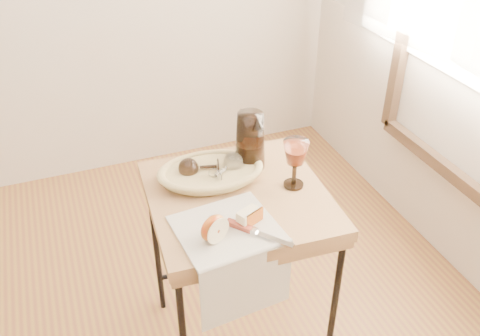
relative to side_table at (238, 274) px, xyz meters
name	(u,v)px	position (x,y,z in m)	size (l,w,h in m)	color
side_table	(238,274)	(0.00, 0.00, 0.00)	(0.61, 0.61, 0.77)	brown
tea_towel	(227,229)	(-0.10, -0.16, 0.39)	(0.31, 0.28, 0.01)	silver
bread_basket	(211,174)	(-0.06, 0.12, 0.41)	(0.34, 0.23, 0.05)	#AC8F45
goblet_lying_a	(201,167)	(-0.09, 0.13, 0.43)	(0.12, 0.07, 0.07)	#342319
goblet_lying_b	(226,168)	(-0.01, 0.10, 0.44)	(0.12, 0.07, 0.07)	white
pitcher	(250,140)	(0.11, 0.15, 0.49)	(0.15, 0.23, 0.26)	black
wine_goblet	(295,164)	(0.20, -0.02, 0.48)	(0.09, 0.09, 0.18)	white
apple_half	(213,228)	(-0.15, -0.20, 0.44)	(0.09, 0.05, 0.09)	red
apple_wedge	(248,217)	(-0.03, -0.16, 0.42)	(0.07, 0.04, 0.05)	#F7E8B7
table_knife	(257,232)	(-0.02, -0.22, 0.40)	(0.23, 0.02, 0.02)	silver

